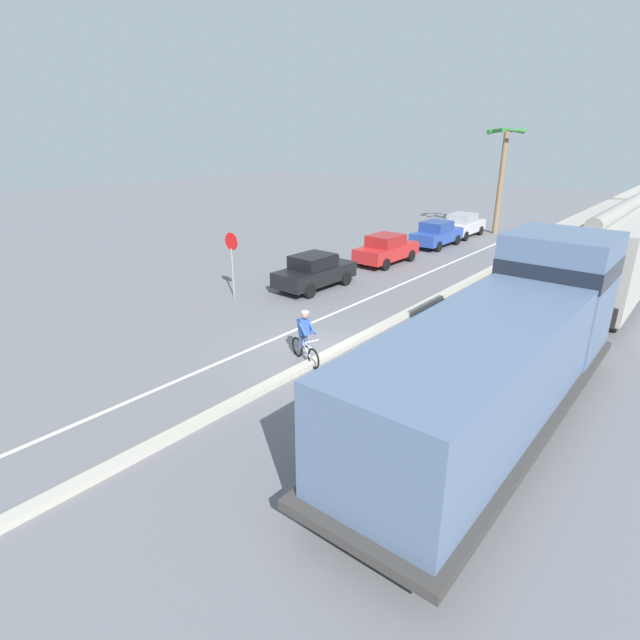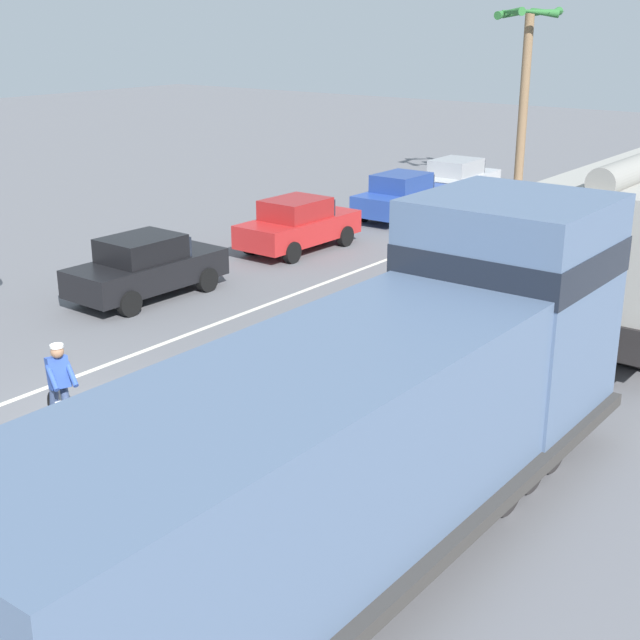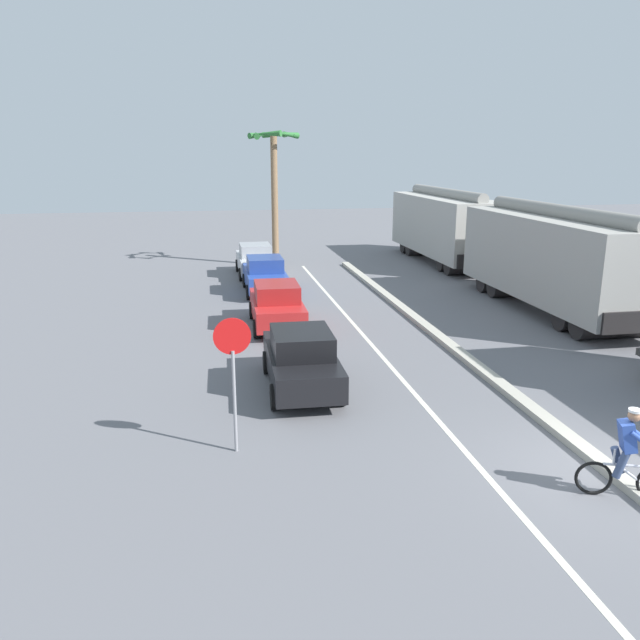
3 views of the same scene
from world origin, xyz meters
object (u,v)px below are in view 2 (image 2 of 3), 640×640
(parked_car_blue, at_px, (403,196))
(parked_car_silver, at_px, (457,180))
(palm_tree_near, at_px, (527,55))
(parked_car_black, at_px, (146,267))
(parked_car_red, at_px, (298,224))
(cyclist, at_px, (61,394))
(locomotive, at_px, (385,416))

(parked_car_blue, distance_m, parked_car_silver, 4.11)
(parked_car_silver, relative_size, palm_tree_near, 0.58)
(parked_car_black, height_order, parked_car_red, same)
(parked_car_silver, distance_m, cyclist, 22.98)
(parked_car_red, distance_m, palm_tree_near, 13.52)
(parked_car_black, relative_size, parked_car_red, 1.00)
(parked_car_silver, bearing_deg, palm_tree_near, 64.18)
(parked_car_red, bearing_deg, parked_car_silver, 89.95)
(parked_car_black, height_order, palm_tree_near, palm_tree_near)
(parked_car_silver, bearing_deg, locomotive, -63.41)
(locomotive, relative_size, palm_tree_near, 1.59)
(cyclist, height_order, palm_tree_near, palm_tree_near)
(parked_car_red, bearing_deg, palm_tree_near, 84.02)
(parked_car_silver, relative_size, cyclist, 2.46)
(parked_car_black, relative_size, parked_car_blue, 1.01)
(parked_car_red, bearing_deg, parked_car_blue, 88.87)
(palm_tree_near, bearing_deg, cyclist, -81.98)
(palm_tree_near, bearing_deg, parked_car_blue, -100.03)
(locomotive, xyz_separation_m, parked_car_silver, (-10.84, 21.66, -0.98))
(locomotive, bearing_deg, parked_car_black, 152.86)
(parked_car_blue, height_order, palm_tree_near, palm_tree_near)
(parked_car_black, distance_m, cyclist, 8.05)
(parked_car_black, height_order, parked_car_blue, same)
(palm_tree_near, bearing_deg, parked_car_black, -94.14)
(palm_tree_near, bearing_deg, parked_car_silver, -115.82)
(locomotive, distance_m, cyclist, 6.11)
(parked_car_black, distance_m, parked_car_blue, 11.97)
(locomotive, bearing_deg, parked_car_silver, 116.59)
(locomotive, relative_size, parked_car_silver, 2.75)
(parked_car_blue, xyz_separation_m, parked_car_silver, (-0.11, 4.11, 0.00))
(parked_car_black, bearing_deg, parked_car_red, 89.66)
(cyclist, bearing_deg, parked_car_silver, 102.21)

